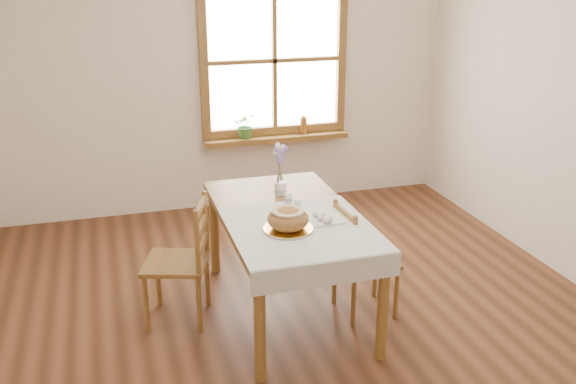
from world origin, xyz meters
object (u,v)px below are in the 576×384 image
bread_plate (288,229)px  flower_vase (280,189)px  chair_left (176,261)px  dining_table (288,224)px  chair_right (366,259)px

bread_plate → flower_vase: (0.13, 0.66, 0.03)m
chair_left → bread_plate: 0.86m
dining_table → bread_plate: bread_plate is taller
chair_right → flower_vase: (-0.48, 0.51, 0.39)m
flower_vase → chair_right: bearing=-47.2°
dining_table → chair_right: 0.60m
chair_right → bread_plate: 0.72m
bread_plate → flower_vase: 0.67m
dining_table → chair_left: (-0.77, 0.10, -0.22)m
bread_plate → flower_vase: flower_vase is taller
chair_left → bread_plate: size_ratio=2.88×
dining_table → chair_left: bearing=172.5°
chair_left → chair_right: (1.29, -0.27, -0.04)m
chair_left → bread_plate: chair_left is taller
dining_table → flower_vase: flower_vase is taller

